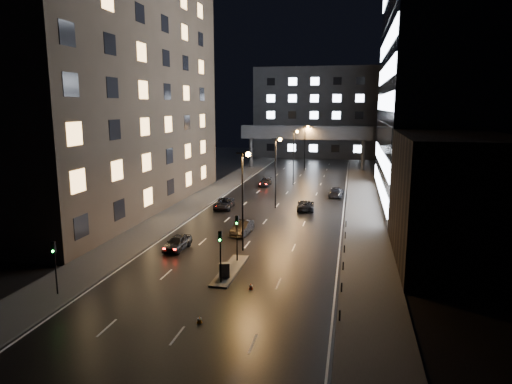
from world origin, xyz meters
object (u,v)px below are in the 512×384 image
Objects in this scene: car_toward_b at (336,192)px; car_away_a at (177,243)px; utility_cabinet at (225,270)px; car_away_c at (224,204)px; car_away_b at (242,228)px; car_away_d at (265,182)px; car_toward_a at (306,205)px.

car_away_a is at bearing 67.89° from car_toward_b.
utility_cabinet is at bearing -40.26° from car_away_a.
car_away_c is at bearing 41.70° from car_toward_b.
car_away_b reaches higher than car_away_d.
car_toward_b is (13.17, -7.33, 0.08)m from car_away_d.
car_away_a is 0.83× the size of car_toward_b.
car_toward_b is at bearing 33.12° from car_away_c.
car_away_a is 39.06m from car_away_d.
car_toward_b is at bearing -30.18° from car_away_d.
car_away_a is at bearing 57.84° from car_toward_a.
car_toward_b is (14.92, 31.69, 0.02)m from car_away_a.
car_away_c is 19.81m from car_away_d.
car_away_d is at bearing 91.35° from car_away_a.
car_away_b is 26.53m from car_toward_b.
car_away_c is 1.05× the size of car_toward_a.
car_away_c is 27.16m from utility_cabinet.
car_toward_a is 3.93× the size of utility_cabinet.
car_away_b is (5.15, 7.03, 0.02)m from car_away_a.
car_away_b is 0.88× the size of car_away_c.
car_toward_b is at bearing 64.61° from utility_cabinet.
car_away_b is 0.93× the size of car_toward_a.
car_away_a reaches higher than car_away_d.
car_away_d is 15.07m from car_toward_b.
car_away_c is 19.79m from car_toward_b.
car_away_b reaches higher than utility_cabinet.
car_away_c is at bearing 3.40° from car_toward_a.
car_away_c is 4.12× the size of utility_cabinet.
car_away_a is 35.03m from car_toward_b.
car_away_a is at bearing -93.85° from car_away_c.
car_away_d is 0.95× the size of car_toward_a.
car_away_c is 11.71m from car_toward_a.
car_away_b reaches higher than car_away_a.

